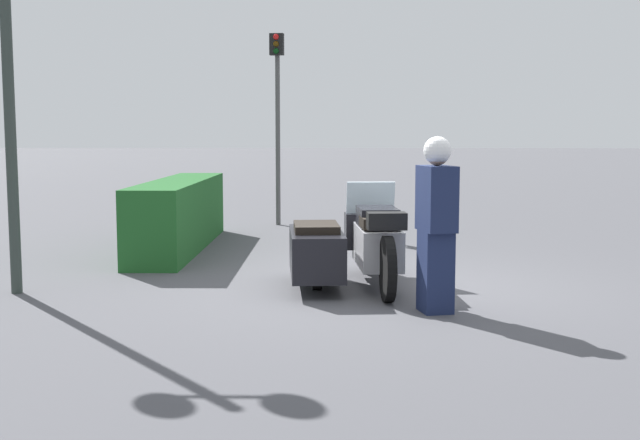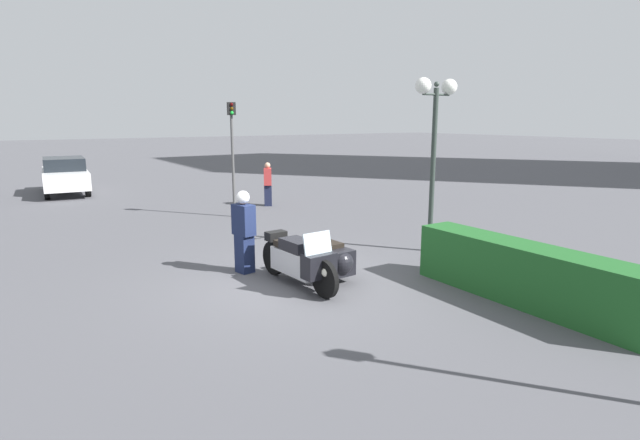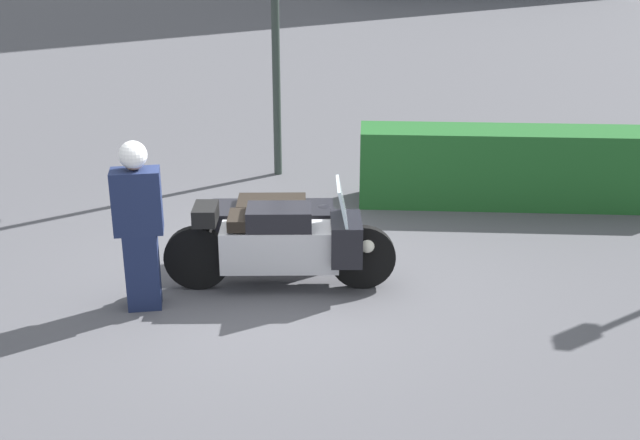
% 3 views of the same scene
% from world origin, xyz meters
% --- Properties ---
extents(ground_plane, '(160.00, 160.00, 0.00)m').
position_xyz_m(ground_plane, '(0.00, 0.00, 0.00)').
color(ground_plane, '#4C4C51').
extents(police_motorcycle, '(2.44, 1.31, 1.17)m').
position_xyz_m(police_motorcycle, '(0.19, 0.36, 0.48)').
color(police_motorcycle, black).
rests_on(police_motorcycle, ground).
extents(officer_rider, '(0.52, 0.38, 1.73)m').
position_xyz_m(officer_rider, '(-1.16, -0.50, 0.92)').
color(officer_rider, '#192347').
rests_on(officer_rider, ground).
extents(hedge_bush_curbside, '(4.37, 0.75, 1.05)m').
position_xyz_m(hedge_bush_curbside, '(3.16, 2.85, 0.52)').
color(hedge_bush_curbside, '#1E5623').
rests_on(hedge_bush_curbside, ground).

